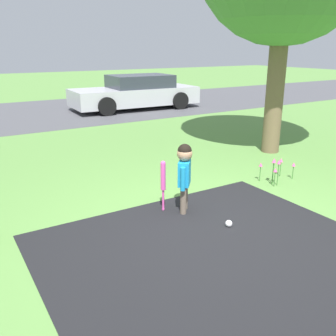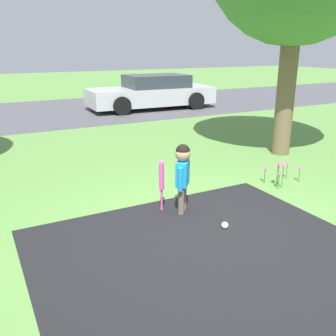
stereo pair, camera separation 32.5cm
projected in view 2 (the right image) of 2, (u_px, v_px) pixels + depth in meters
name	position (u px, v px, depth m)	size (l,w,h in m)	color
ground_plane	(212.00, 226.00, 4.53)	(60.00, 60.00, 0.00)	#5B8C42
street_strip	(52.00, 112.00, 12.44)	(40.00, 6.00, 0.01)	#4C4C51
child	(183.00, 169.00, 4.75)	(0.27, 0.30, 0.92)	#6B5B4C
baseball_bat	(162.00, 179.00, 4.84)	(0.07, 0.07, 0.69)	#E54CA5
sports_ball	(225.00, 225.00, 4.46)	(0.08, 0.08, 0.08)	white
parked_car	(152.00, 93.00, 12.99)	(4.38, 1.98, 1.15)	#B7B7BC
flower_bed	(282.00, 167.00, 5.80)	(0.59, 0.36, 0.43)	#38702D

